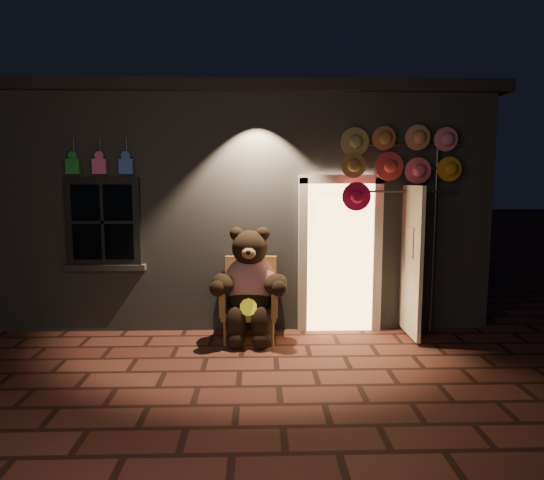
{
  "coord_description": "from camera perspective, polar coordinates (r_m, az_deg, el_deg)",
  "views": [
    {
      "loc": [
        0.21,
        -5.2,
        2.11
      ],
      "look_at": [
        0.39,
        1.0,
        1.35
      ],
      "focal_mm": 32.0,
      "sensor_mm": 36.0,
      "label": 1
    }
  ],
  "objects": [
    {
      "name": "teddy_bear",
      "position": [
        6.4,
        -2.65,
        -5.32
      ],
      "size": [
        1.1,
        0.86,
        1.51
      ],
      "rotation": [
        0.0,
        0.0,
        -0.04
      ],
      "color": "#B11218",
      "rests_on": "ground"
    },
    {
      "name": "wicker_armchair",
      "position": [
        6.58,
        -2.58,
        -6.84
      ],
      "size": [
        0.77,
        0.7,
        1.08
      ],
      "rotation": [
        0.0,
        0.0,
        -0.04
      ],
      "color": "#A0773E",
      "rests_on": "ground"
    },
    {
      "name": "hat_rack",
      "position": [
        6.75,
        14.63,
        8.85
      ],
      "size": [
        1.63,
        0.22,
        2.82
      ],
      "color": "#59595E",
      "rests_on": "ground"
    },
    {
      "name": "ground",
      "position": [
        5.62,
        -3.8,
        -15.1
      ],
      "size": [
        60.0,
        60.0,
        0.0
      ],
      "primitive_type": "plane",
      "color": "brown",
      "rests_on": "ground"
    },
    {
      "name": "shop_building",
      "position": [
        9.2,
        -2.97,
        4.66
      ],
      "size": [
        7.3,
        5.95,
        3.51
      ],
      "color": "slate",
      "rests_on": "ground"
    }
  ]
}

